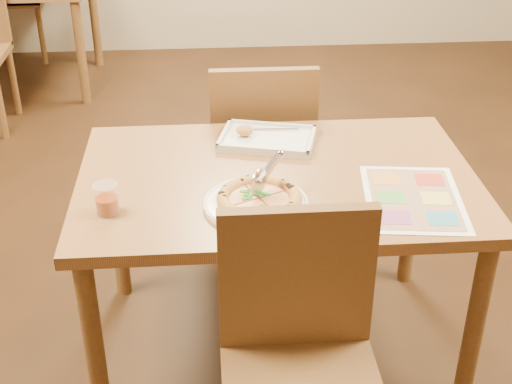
{
  "coord_description": "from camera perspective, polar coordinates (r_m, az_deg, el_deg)",
  "views": [
    {
      "loc": [
        -0.22,
        -2.04,
        1.83
      ],
      "look_at": [
        -0.08,
        -0.19,
        0.77
      ],
      "focal_mm": 50.0,
      "sensor_mm": 36.0,
      "label": 1
    }
  ],
  "objects": [
    {
      "name": "pizza",
      "position": [
        2.13,
        0.26,
        -0.57
      ],
      "size": [
        0.26,
        0.26,
        0.04
      ],
      "rotation": [
        0.0,
        0.0,
        0.43
      ],
      "color": "#E19A4C",
      "rests_on": "plate"
    },
    {
      "name": "dining_table",
      "position": [
        2.37,
        1.69,
        -0.48
      ],
      "size": [
        1.3,
        0.85,
        0.72
      ],
      "color": "brown",
      "rests_on": "ground"
    },
    {
      "name": "menu",
      "position": [
        2.25,
        12.47,
        -0.5
      ],
      "size": [
        0.34,
        0.45,
        0.0
      ],
      "primitive_type": "cube",
      "rotation": [
        0.0,
        0.0,
        -0.12
      ],
      "color": "white",
      "rests_on": "dining_table"
    },
    {
      "name": "plate",
      "position": [
        2.15,
        0.0,
        -0.96
      ],
      "size": [
        0.4,
        0.4,
        0.02
      ],
      "primitive_type": "cylinder",
      "rotation": [
        0.0,
        0.0,
        -0.34
      ],
      "color": "white",
      "rests_on": "dining_table"
    },
    {
      "name": "appetizer_tray",
      "position": [
        2.54,
        0.76,
        4.23
      ],
      "size": [
        0.37,
        0.3,
        0.06
      ],
      "rotation": [
        0.0,
        0.0,
        -0.25
      ],
      "color": "silver",
      "rests_on": "dining_table"
    },
    {
      "name": "chair_near",
      "position": [
        1.92,
        3.51,
        -11.3
      ],
      "size": [
        0.42,
        0.42,
        0.47
      ],
      "color": "brown",
      "rests_on": "ground"
    },
    {
      "name": "glass_tumbler",
      "position": [
        2.15,
        -11.86,
        -0.68
      ],
      "size": [
        0.08,
        0.08,
        0.09
      ],
      "rotation": [
        0.0,
        0.0,
        0.23
      ],
      "color": "#89310A",
      "rests_on": "dining_table"
    },
    {
      "name": "pizza_cutter",
      "position": [
        2.15,
        0.8,
        1.53
      ],
      "size": [
        0.11,
        0.14,
        0.1
      ],
      "rotation": [
        0.0,
        0.0,
        0.91
      ],
      "color": "silver",
      "rests_on": "pizza"
    },
    {
      "name": "chair_far",
      "position": [
        2.93,
        0.48,
        4.28
      ],
      "size": [
        0.42,
        0.42,
        0.47
      ],
      "rotation": [
        0.0,
        0.0,
        3.14
      ],
      "color": "brown",
      "rests_on": "ground"
    }
  ]
}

